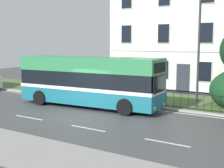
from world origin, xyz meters
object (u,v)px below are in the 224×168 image
at_px(georgian_townhouse, 203,22).
at_px(single_decker_bus, 89,81).
at_px(street_lamp_post, 199,34).
at_px(litter_bin, 80,87).

relative_size(georgian_townhouse, single_decker_bus, 1.52).
bearing_deg(street_lamp_post, single_decker_bus, -154.68).
height_order(single_decker_bus, street_lamp_post, street_lamp_post).
distance_m(street_lamp_post, litter_bin, 9.52).
bearing_deg(georgian_townhouse, litter_bin, -116.11).
relative_size(georgian_townhouse, street_lamp_post, 1.85).
xyz_separation_m(street_lamp_post, litter_bin, (-8.70, -0.48, -3.81)).
xyz_separation_m(georgian_townhouse, litter_bin, (-5.69, -11.61, -5.23)).
bearing_deg(single_decker_bus, georgian_townhouse, 74.18).
bearing_deg(litter_bin, single_decker_bus, -41.70).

